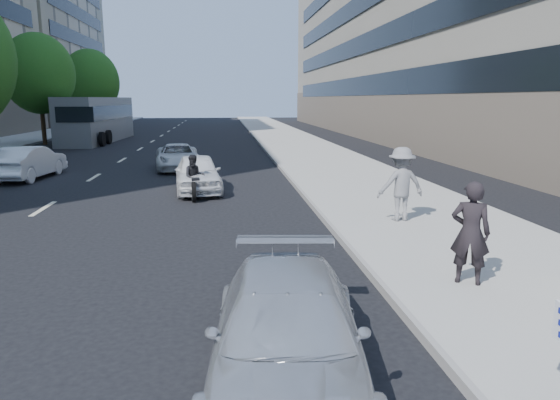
{
  "coord_description": "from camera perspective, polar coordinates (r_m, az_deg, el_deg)",
  "views": [
    {
      "loc": [
        -1.17,
        -7.14,
        3.2
      ],
      "look_at": [
        -0.06,
        2.55,
        1.22
      ],
      "focal_mm": 32.0,
      "sensor_mm": 36.0,
      "label": 1
    }
  ],
  "objects": [
    {
      "name": "ground",
      "position": [
        7.91,
        2.59,
        -12.38
      ],
      "size": [
        160.0,
        160.0,
        0.0
      ],
      "primitive_type": "plane",
      "color": "black",
      "rests_on": "ground"
    },
    {
      "name": "near_sidewalk",
      "position": [
        27.8,
        4.22,
        5.02
      ],
      "size": [
        5.0,
        120.0,
        0.15
      ],
      "primitive_type": "cube",
      "color": "#A9A69E",
      "rests_on": "ground"
    },
    {
      "name": "near_building",
      "position": [
        43.68,
        19.3,
        19.85
      ],
      "size": [
        14.0,
        70.0,
        20.0
      ],
      "primitive_type": "cube",
      "color": "gray",
      "rests_on": "ground"
    },
    {
      "name": "tree_far_d",
      "position": [
        39.23,
        -25.87,
        12.85
      ],
      "size": [
        4.8,
        4.8,
        7.65
      ],
      "color": "#382616",
      "rests_on": "ground"
    },
    {
      "name": "tree_far_e",
      "position": [
        52.67,
        -20.84,
        12.5
      ],
      "size": [
        5.4,
        5.4,
        7.89
      ],
      "color": "#382616",
      "rests_on": "ground"
    },
    {
      "name": "jogger",
      "position": [
        12.96,
        13.66,
        1.78
      ],
      "size": [
        1.26,
        0.79,
        1.87
      ],
      "primitive_type": "imported",
      "rotation": [
        0.0,
        0.0,
        3.22
      ],
      "color": "gray",
      "rests_on": "near_sidewalk"
    },
    {
      "name": "pedestrian_woman",
      "position": [
        8.86,
        20.93,
        -3.53
      ],
      "size": [
        0.76,
        0.66,
        1.74
      ],
      "primitive_type": "imported",
      "rotation": [
        0.0,
        0.0,
        2.67
      ],
      "color": "black",
      "rests_on": "near_sidewalk"
    },
    {
      "name": "parked_sedan",
      "position": [
        5.79,
        0.83,
        -15.03
      ],
      "size": [
        2.19,
        4.4,
        1.23
      ],
      "primitive_type": "imported",
      "rotation": [
        0.0,
        0.0,
        -0.11
      ],
      "color": "silver",
      "rests_on": "ground"
    },
    {
      "name": "white_sedan_near",
      "position": [
        17.73,
        -9.38,
        3.07
      ],
      "size": [
        1.89,
        3.92,
        1.29
      ],
      "primitive_type": "imported",
      "rotation": [
        0.0,
        0.0,
        0.1
      ],
      "color": "white",
      "rests_on": "ground"
    },
    {
      "name": "white_sedan_mid",
      "position": [
        22.7,
        -26.79,
        3.87
      ],
      "size": [
        1.89,
        4.2,
        1.34
      ],
      "primitive_type": "imported",
      "rotation": [
        0.0,
        0.0,
        3.02
      ],
      "color": "white",
      "rests_on": "ground"
    },
    {
      "name": "white_sedan_far",
      "position": [
        23.48,
        -11.58,
        4.86
      ],
      "size": [
        2.4,
        4.38,
        1.16
      ],
      "primitive_type": "imported",
      "rotation": [
        0.0,
        0.0,
        0.12
      ],
      "color": "silver",
      "rests_on": "ground"
    },
    {
      "name": "motorcycle",
      "position": [
        16.49,
        -9.75,
        2.39
      ],
      "size": [
        0.75,
        2.05,
        1.42
      ],
      "rotation": [
        0.0,
        0.0,
        0.11
      ],
      "color": "black",
      "rests_on": "ground"
    },
    {
      "name": "bus",
      "position": [
        40.75,
        -20.09,
        8.62
      ],
      "size": [
        3.21,
        12.17,
        3.3
      ],
      "rotation": [
        0.0,
        0.0,
        -0.05
      ],
      "color": "slate",
      "rests_on": "ground"
    }
  ]
}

